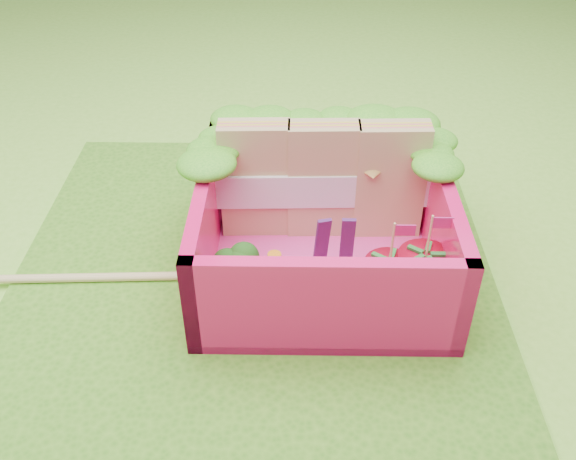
% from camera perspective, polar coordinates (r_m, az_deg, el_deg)
% --- Properties ---
extents(ground, '(14.00, 14.00, 0.00)m').
position_cam_1_polar(ground, '(3.62, -2.93, -2.92)').
color(ground, '#84D53C').
rests_on(ground, ground).
extents(placemat, '(2.60, 2.60, 0.03)m').
position_cam_1_polar(placemat, '(3.61, -2.94, -2.74)').
color(placemat, '#479020').
rests_on(placemat, ground).
extents(bento_floor, '(1.30, 1.30, 0.05)m').
position_cam_1_polar(bento_floor, '(3.54, 3.02, -2.93)').
color(bento_floor, '#FF41AA').
rests_on(bento_floor, placemat).
extents(bento_box, '(1.30, 1.30, 0.55)m').
position_cam_1_polar(bento_box, '(3.38, 3.15, 0.31)').
color(bento_box, '#FF1565').
rests_on(bento_box, placemat).
extents(lettuce_ruffle, '(1.43, 0.76, 0.11)m').
position_cam_1_polar(lettuce_ruffle, '(3.57, 3.13, 8.81)').
color(lettuce_ruffle, '#279B1C').
rests_on(lettuce_ruffle, bento_box).
extents(sandwich_stack, '(1.23, 0.21, 0.68)m').
position_cam_1_polar(sandwich_stack, '(3.55, 3.16, 4.41)').
color(sandwich_stack, tan).
rests_on(sandwich_stack, bento_floor).
extents(broccoli, '(0.34, 0.34, 0.25)m').
position_cam_1_polar(broccoli, '(3.19, -4.54, -3.57)').
color(broccoli, '#609749').
rests_on(broccoli, bento_floor).
extents(carrot_sticks, '(0.16, 0.18, 0.27)m').
position_cam_1_polar(carrot_sticks, '(3.21, -2.11, -4.32)').
color(carrot_sticks, orange).
rests_on(carrot_sticks, bento_floor).
extents(purple_wedges, '(0.20, 0.04, 0.38)m').
position_cam_1_polar(purple_wedges, '(3.32, 4.13, -1.29)').
color(purple_wedges, '#3C1752').
rests_on(purple_wedges, bento_floor).
extents(strawberry_left, '(0.25, 0.25, 0.49)m').
position_cam_1_polar(strawberry_left, '(3.22, 8.85, -4.53)').
color(strawberry_left, red).
rests_on(strawberry_left, bento_floor).
extents(strawberry_right, '(0.28, 0.28, 0.52)m').
position_cam_1_polar(strawberry_right, '(3.26, 11.89, -4.04)').
color(strawberry_right, red).
rests_on(strawberry_right, bento_floor).
extents(snap_peas, '(0.63, 0.57, 0.05)m').
position_cam_1_polar(snap_peas, '(3.38, 9.63, -4.73)').
color(snap_peas, green).
rests_on(snap_peas, bento_floor).
extents(chopsticks, '(2.45, 0.16, 0.04)m').
position_cam_1_polar(chopsticks, '(3.62, -17.63, -4.06)').
color(chopsticks, tan).
rests_on(chopsticks, placemat).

